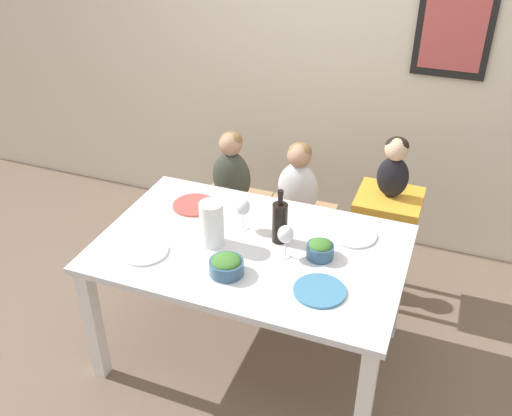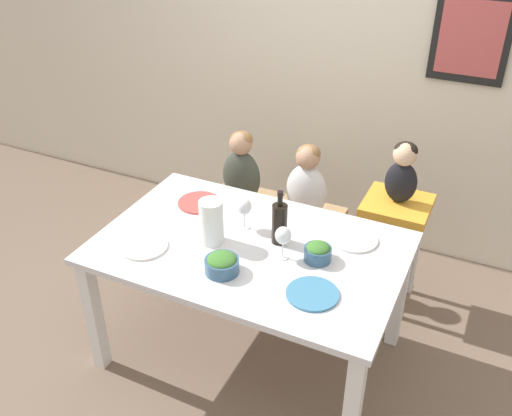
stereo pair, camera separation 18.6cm
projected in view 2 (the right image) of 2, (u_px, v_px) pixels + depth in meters
name	position (u px, v px, depth m)	size (l,w,h in m)	color
ground_plane	(250.00, 351.00, 3.24)	(14.00, 14.00, 0.00)	#705B4C
wall_back	(349.00, 48.00, 3.64)	(10.00, 0.09, 2.70)	beige
dining_table	(250.00, 261.00, 2.90)	(1.52, 0.98, 0.74)	silver
chair_far_left	(242.00, 209.00, 3.79)	(0.44, 0.42, 0.47)	silver
chair_far_center	(304.00, 225.00, 3.62)	(0.44, 0.42, 0.47)	silver
chair_right_highchair	(395.00, 223.00, 3.33)	(0.37, 0.36, 0.72)	silver
person_child_left	(241.00, 167.00, 3.62)	(0.26, 0.15, 0.49)	#3D4238
person_child_center	(307.00, 182.00, 3.46)	(0.26, 0.15, 0.49)	silver
person_baby_right	(403.00, 169.00, 3.14)	(0.18, 0.14, 0.37)	black
wine_bottle	(280.00, 222.00, 2.82)	(0.08, 0.08, 0.29)	black
paper_towel_roll	(211.00, 222.00, 2.82)	(0.12, 0.12, 0.24)	white
wine_glass_near	(283.00, 236.00, 2.70)	(0.08, 0.08, 0.17)	white
wine_glass_far	(244.00, 207.00, 2.92)	(0.08, 0.08, 0.17)	white
salad_bowl_large	(222.00, 264.00, 2.64)	(0.16, 0.16, 0.09)	#335675
salad_bowl_small	(318.00, 252.00, 2.72)	(0.13, 0.13, 0.09)	#335675
dinner_plate_front_left	(144.00, 246.00, 2.83)	(0.24, 0.24, 0.01)	silver
dinner_plate_back_left	(199.00, 203.00, 3.19)	(0.24, 0.24, 0.01)	#D14C47
dinner_plate_back_right	(354.00, 239.00, 2.88)	(0.24, 0.24, 0.01)	silver
dinner_plate_front_right	(312.00, 294.00, 2.52)	(0.24, 0.24, 0.01)	teal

